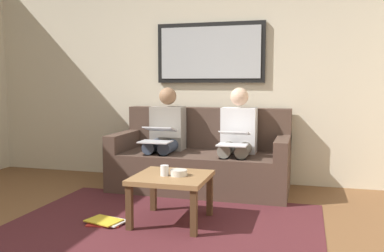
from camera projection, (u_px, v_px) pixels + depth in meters
name	position (u px, v px, depth m)	size (l,w,h in m)	color
wall_rear	(212.00, 74.00, 5.05)	(6.00, 0.12, 2.60)	beige
area_rug	(165.00, 223.00, 3.51)	(2.60, 1.80, 0.01)	#4C1E23
couch	(202.00, 161.00, 4.69)	(1.94, 0.90, 0.90)	#4C382D
framed_mirror	(210.00, 53.00, 4.94)	(1.31, 0.05, 0.71)	black
coffee_table	(172.00, 182.00, 3.51)	(0.62, 0.62, 0.41)	olive
cup	(165.00, 171.00, 3.48)	(0.07, 0.07, 0.09)	silver
bowl	(179.00, 173.00, 3.48)	(0.15, 0.15, 0.05)	beige
person_left	(237.00, 137.00, 4.48)	(0.38, 0.58, 1.14)	silver
laptop_white	(234.00, 138.00, 4.24)	(0.30, 0.34, 0.14)	white
person_right	(165.00, 134.00, 4.71)	(0.38, 0.58, 1.14)	gray
laptop_silver	(158.00, 135.00, 4.48)	(0.33, 0.38, 0.16)	silver
magazine_stack	(106.00, 221.00, 3.50)	(0.35, 0.28, 0.03)	red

